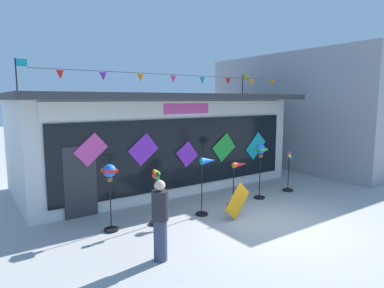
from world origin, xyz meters
TOP-DOWN VIEW (x-y plane):
  - ground_plane at (0.00, 0.00)m, footprint 80.00×80.00m
  - kite_shop_building at (-0.47, 5.68)m, footprint 10.17×5.29m
  - wind_spinner_far_left at (-3.68, 2.05)m, footprint 0.36×0.36m
  - wind_spinner_left at (-2.54, 1.79)m, footprint 0.36×0.36m
  - wind_spinner_center_left at (-0.99, 1.68)m, footprint 0.62×0.35m
  - wind_spinner_center_right at (0.33, 1.80)m, footprint 0.73×0.36m
  - wind_spinner_right at (1.38, 1.87)m, footprint 0.36×0.36m
  - wind_spinner_far_right at (2.89, 1.91)m, footprint 0.37×0.37m
  - person_near_camera at (-3.41, 0.01)m, footprint 0.34×0.34m
  - display_kite_on_ground at (-0.49, 0.90)m, footprint 1.00×0.17m
  - neighbour_building at (9.09, 5.03)m, footprint 6.76×9.30m

SIDE VIEW (x-z plane):
  - ground_plane at x=0.00m, z-range 0.00..0.00m
  - display_kite_on_ground at x=-0.49m, z-range 0.00..1.00m
  - wind_spinner_left at x=-2.54m, z-range 0.00..1.50m
  - wind_spinner_far_right at x=2.89m, z-range 0.02..1.50m
  - person_near_camera at x=-3.41m, z-range 0.02..1.70m
  - wind_spinner_center_right at x=0.33m, z-range 0.23..1.59m
  - wind_spinner_center_left at x=-0.99m, z-range 0.33..1.98m
  - wind_spinner_far_left at x=-3.68m, z-range 0.43..2.13m
  - wind_spinner_right at x=1.38m, z-range 0.47..2.28m
  - kite_shop_building at x=-0.47m, z-range -0.49..4.00m
  - neighbour_building at x=9.09m, z-range 0.00..5.40m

